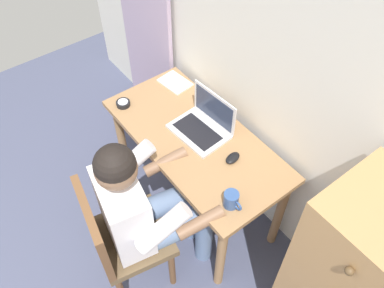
# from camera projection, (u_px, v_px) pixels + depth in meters

# --- Properties ---
(wall_back) EXTENTS (4.80, 0.05, 2.50)m
(wall_back) POSITION_uv_depth(u_px,v_px,m) (326.00, 93.00, 1.85)
(wall_back) COLOR silver
(wall_back) RESTS_ON ground_plane
(desk) EXTENTS (1.23, 0.59, 0.72)m
(desk) POSITION_uv_depth(u_px,v_px,m) (195.00, 149.00, 2.46)
(desk) COLOR #9E754C
(desk) RESTS_ON ground_plane
(dresser) EXTENTS (0.51, 0.49, 1.24)m
(dresser) POSITION_uv_depth(u_px,v_px,m) (351.00, 284.00, 1.90)
(dresser) COLOR tan
(dresser) RESTS_ON ground_plane
(chair) EXTENTS (0.49, 0.47, 0.89)m
(chair) POSITION_uv_depth(u_px,v_px,m) (119.00, 237.00, 2.19)
(chair) COLOR brown
(chair) RESTS_ON ground_plane
(person_seated) EXTENTS (0.60, 0.64, 1.21)m
(person_seated) POSITION_uv_depth(u_px,v_px,m) (147.00, 206.00, 2.11)
(person_seated) COLOR #6B84AD
(person_seated) RESTS_ON ground_plane
(laptop) EXTENTS (0.36, 0.28, 0.24)m
(laptop) POSITION_uv_depth(u_px,v_px,m) (204.00, 123.00, 2.38)
(laptop) COLOR silver
(laptop) RESTS_ON desk
(computer_mouse) EXTENTS (0.08, 0.11, 0.03)m
(computer_mouse) POSITION_uv_depth(u_px,v_px,m) (233.00, 158.00, 2.25)
(computer_mouse) COLOR black
(computer_mouse) RESTS_ON desk
(desk_clock) EXTENTS (0.09, 0.09, 0.03)m
(desk_clock) POSITION_uv_depth(u_px,v_px,m) (123.00, 103.00, 2.55)
(desk_clock) COLOR black
(desk_clock) RESTS_ON desk
(notebook_pad) EXTENTS (0.23, 0.17, 0.01)m
(notebook_pad) POSITION_uv_depth(u_px,v_px,m) (175.00, 83.00, 2.69)
(notebook_pad) COLOR silver
(notebook_pad) RESTS_ON desk
(coffee_mug) EXTENTS (0.12, 0.08, 0.09)m
(coffee_mug) POSITION_uv_depth(u_px,v_px,m) (231.00, 200.00, 2.03)
(coffee_mug) COLOR #33518C
(coffee_mug) RESTS_ON desk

